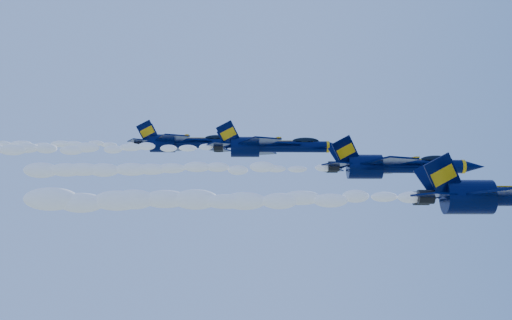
{
  "coord_description": "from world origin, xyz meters",
  "views": [
    {
      "loc": [
        -5.06,
        -70.47,
        143.31
      ],
      "look_at": [
        -3.4,
        0.49,
        153.63
      ],
      "focal_mm": 45.0,
      "sensor_mm": 36.0,
      "label": 1
    }
  ],
  "objects_px": {
    "jet_lead": "(512,196)",
    "jet_second": "(396,166)",
    "jet_third": "(271,146)",
    "jet_fourth": "(186,143)"
  },
  "relations": [
    {
      "from": "jet_lead",
      "to": "jet_second",
      "type": "relative_size",
      "value": 1.13
    },
    {
      "from": "jet_third",
      "to": "jet_fourth",
      "type": "height_order",
      "value": "jet_fourth"
    },
    {
      "from": "jet_third",
      "to": "jet_fourth",
      "type": "distance_m",
      "value": 12.91
    },
    {
      "from": "jet_second",
      "to": "jet_third",
      "type": "distance_m",
      "value": 15.15
    },
    {
      "from": "jet_lead",
      "to": "jet_second",
      "type": "xyz_separation_m",
      "value": [
        -6.81,
        13.89,
        4.52
      ]
    },
    {
      "from": "jet_fourth",
      "to": "jet_lead",
      "type": "bearing_deg",
      "value": -41.03
    },
    {
      "from": "jet_lead",
      "to": "jet_fourth",
      "type": "distance_m",
      "value": 42.2
    },
    {
      "from": "jet_lead",
      "to": "jet_third",
      "type": "distance_m",
      "value": 29.58
    },
    {
      "from": "jet_second",
      "to": "jet_third",
      "type": "height_order",
      "value": "jet_third"
    },
    {
      "from": "jet_lead",
      "to": "jet_fourth",
      "type": "height_order",
      "value": "jet_fourth"
    }
  ]
}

